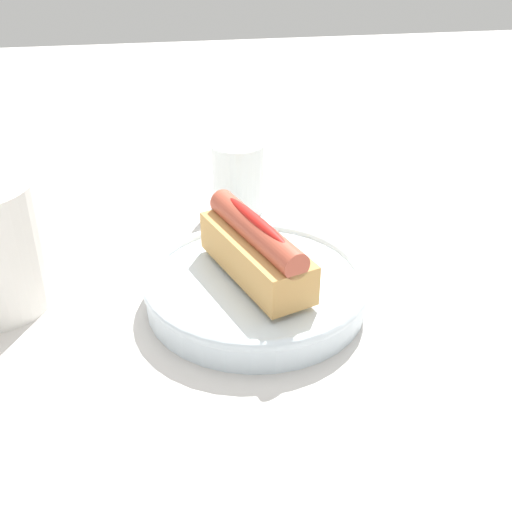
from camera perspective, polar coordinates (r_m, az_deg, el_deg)
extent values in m
plane|color=beige|center=(0.65, 0.99, -4.35)|extent=(2.40, 2.40, 0.00)
cylinder|color=silver|center=(0.65, 0.00, -3.09)|extent=(0.22, 0.22, 0.03)
torus|color=silver|center=(0.64, 0.00, -2.00)|extent=(0.23, 0.23, 0.01)
cube|color=tan|center=(0.63, 0.00, 0.00)|extent=(0.16, 0.10, 0.04)
cylinder|color=#B24C38|center=(0.61, 0.00, 2.23)|extent=(0.15, 0.08, 0.03)
ellipsoid|color=red|center=(0.61, 0.00, 3.20)|extent=(0.11, 0.05, 0.01)
cylinder|color=white|center=(0.82, -1.66, 7.03)|extent=(0.07, 0.07, 0.09)
cylinder|color=silver|center=(0.83, -1.65, 6.09)|extent=(0.06, 0.06, 0.06)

